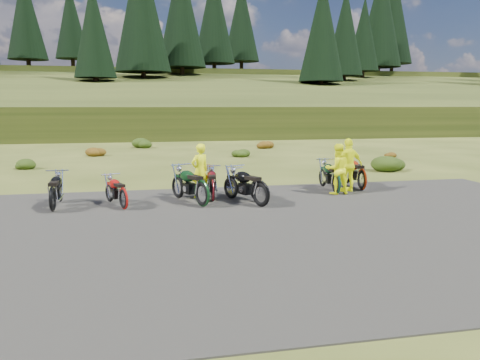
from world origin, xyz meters
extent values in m
plane|color=#374216|center=(0.00, 0.00, 0.00)|extent=(300.00, 300.00, 0.00)
cube|color=black|center=(0.00, -2.00, 0.00)|extent=(20.00, 12.00, 0.04)
cube|color=#2A3612|center=(0.00, 110.00, 0.00)|extent=(300.00, 90.00, 9.17)
cylinder|color=black|center=(-21.00, 69.00, 9.48)|extent=(0.70, 0.70, 2.20)
cone|color=black|center=(-21.00, 69.00, 17.38)|extent=(6.16, 6.16, 14.00)
cylinder|color=black|center=(-15.00, 75.00, 10.27)|extent=(0.70, 0.70, 2.20)
cone|color=black|center=(-15.00, 75.00, 17.67)|extent=(5.72, 5.72, 13.00)
cylinder|color=black|center=(-9.00, 50.00, 5.69)|extent=(0.70, 0.70, 2.20)
cone|color=black|center=(-9.00, 50.00, 12.59)|extent=(5.28, 5.28, 12.00)
cylinder|color=black|center=(-3.00, 56.00, 6.88)|extent=(0.70, 0.70, 2.20)
cone|color=black|center=(-3.00, 56.00, 16.78)|extent=(7.92, 7.92, 18.00)
cylinder|color=black|center=(3.00, 62.00, 8.08)|extent=(0.70, 0.70, 2.20)
cone|color=black|center=(3.00, 62.00, 17.48)|extent=(7.48, 7.48, 17.00)
cylinder|color=black|center=(9.00, 68.00, 9.28)|extent=(0.70, 0.70, 2.20)
cone|color=black|center=(9.00, 68.00, 18.18)|extent=(7.04, 7.04, 16.00)
cylinder|color=black|center=(15.00, 74.00, 10.27)|extent=(0.70, 0.70, 2.20)
cone|color=black|center=(15.00, 74.00, 18.67)|extent=(6.60, 6.60, 15.00)
cylinder|color=black|center=(21.00, 49.00, 5.49)|extent=(0.70, 0.70, 2.20)
cone|color=black|center=(21.00, 49.00, 13.39)|extent=(6.16, 6.16, 14.00)
cylinder|color=black|center=(27.00, 55.00, 6.68)|extent=(0.70, 0.70, 2.20)
cone|color=black|center=(27.00, 55.00, 14.08)|extent=(5.72, 5.72, 13.00)
cylinder|color=black|center=(33.00, 61.00, 7.88)|extent=(0.70, 0.70, 2.20)
cone|color=black|center=(33.00, 61.00, 14.78)|extent=(5.28, 5.28, 12.00)
cylinder|color=black|center=(39.00, 67.00, 9.08)|extent=(0.70, 0.70, 2.20)
cone|color=black|center=(39.00, 67.00, 18.98)|extent=(7.92, 7.92, 18.00)
cylinder|color=black|center=(45.00, 73.00, 10.27)|extent=(0.70, 0.70, 2.20)
cone|color=black|center=(45.00, 73.00, 19.67)|extent=(7.48, 7.48, 17.00)
ellipsoid|color=#1E330C|center=(-9.10, 11.30, 0.31)|extent=(1.03, 1.03, 0.61)
ellipsoid|color=#662F0C|center=(-6.20, 16.60, 0.38)|extent=(1.30, 1.30, 0.77)
ellipsoid|color=#1E330C|center=(-3.30, 21.90, 0.46)|extent=(1.56, 1.56, 0.92)
ellipsoid|color=#662F0C|center=(-0.40, 9.20, 0.23)|extent=(0.77, 0.77, 0.45)
ellipsoid|color=#1E330C|center=(2.50, 14.50, 0.31)|extent=(1.03, 1.03, 0.61)
ellipsoid|color=#662F0C|center=(5.40, 19.80, 0.38)|extent=(1.30, 1.30, 0.77)
ellipsoid|color=#1E330C|center=(8.30, 7.10, 0.46)|extent=(1.56, 1.56, 0.92)
ellipsoid|color=#662F0C|center=(11.20, 12.40, 0.23)|extent=(0.77, 0.77, 0.45)
imported|color=#DFE80C|center=(-1.42, 2.20, 0.91)|extent=(0.79, 0.70, 1.82)
imported|color=#DFE80C|center=(3.35, 1.85, 0.88)|extent=(0.90, 0.72, 1.77)
imported|color=#DFE80C|center=(3.94, 2.20, 0.96)|extent=(1.19, 0.65, 1.92)
camera|label=1|loc=(-3.24, -13.33, 3.11)|focal=35.00mm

